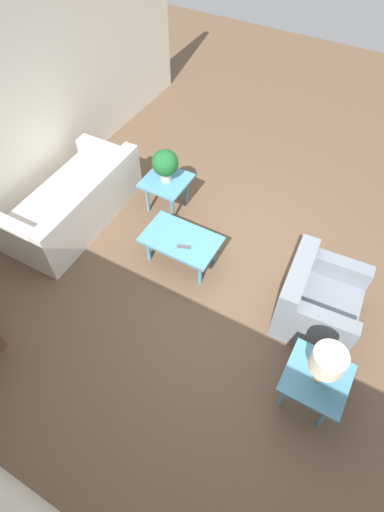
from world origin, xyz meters
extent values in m
plane|color=brown|center=(0.00, 0.00, 0.00)|extent=(14.00, 14.00, 0.00)
cube|color=silver|center=(0.00, 3.06, 1.35)|extent=(7.20, 0.12, 2.70)
cube|color=silver|center=(3.06, 0.00, 1.35)|extent=(0.12, 7.20, 2.70)
cube|color=silver|center=(2.28, 0.16, 0.21)|extent=(0.98, 1.99, 0.42)
cube|color=silver|center=(1.90, 0.15, 0.58)|extent=(0.23, 1.97, 0.32)
cube|color=silver|center=(2.29, -0.73, 0.53)|extent=(0.95, 0.22, 0.21)
cube|color=silver|center=(2.26, 1.04, 0.53)|extent=(0.95, 0.22, 0.21)
cube|color=slate|center=(-1.17, 0.05, 0.20)|extent=(0.90, 0.97, 0.40)
cube|color=slate|center=(-0.85, 0.08, 0.60)|extent=(0.27, 0.93, 0.40)
cube|color=slate|center=(-1.20, 0.43, 0.53)|extent=(0.84, 0.22, 0.26)
cube|color=slate|center=(-1.14, -0.32, 0.53)|extent=(0.84, 0.22, 0.26)
cube|color=teal|center=(0.60, 0.09, 0.40)|extent=(0.94, 0.57, 0.04)
cylinder|color=teal|center=(0.23, -0.10, 0.19)|extent=(0.05, 0.05, 0.38)
cylinder|color=teal|center=(0.97, -0.10, 0.19)|extent=(0.05, 0.05, 0.38)
cylinder|color=teal|center=(0.23, 0.28, 0.19)|extent=(0.05, 0.05, 0.38)
cylinder|color=teal|center=(0.97, 0.28, 0.19)|extent=(0.05, 0.05, 0.38)
cube|color=teal|center=(1.26, -0.65, 0.49)|extent=(0.59, 0.59, 0.04)
cylinder|color=teal|center=(1.06, -0.85, 0.24)|extent=(0.04, 0.04, 0.48)
cylinder|color=teal|center=(1.46, -0.85, 0.24)|extent=(0.04, 0.04, 0.48)
cylinder|color=teal|center=(1.06, -0.45, 0.24)|extent=(0.04, 0.04, 0.48)
cylinder|color=teal|center=(1.46, -0.45, 0.24)|extent=(0.04, 0.04, 0.48)
cube|color=teal|center=(-1.40, 0.99, 0.49)|extent=(0.59, 0.59, 0.04)
cylinder|color=teal|center=(-1.60, 0.79, 0.24)|extent=(0.04, 0.04, 0.48)
cylinder|color=teal|center=(-1.20, 0.79, 0.24)|extent=(0.04, 0.04, 0.48)
cylinder|color=teal|center=(-1.60, 1.19, 0.24)|extent=(0.04, 0.04, 0.48)
cylinder|color=teal|center=(-1.20, 1.19, 0.24)|extent=(0.04, 0.04, 0.48)
cylinder|color=#B2ADA3|center=(1.26, -0.65, 0.58)|extent=(0.15, 0.15, 0.14)
sphere|color=#195B28|center=(1.26, -0.65, 0.80)|extent=(0.35, 0.35, 0.35)
cylinder|color=#997F4C|center=(-1.40, 0.99, 0.64)|extent=(0.10, 0.10, 0.26)
cylinder|color=beige|center=(-1.40, 0.99, 0.88)|extent=(0.30, 0.30, 0.22)
cube|color=#4C4C51|center=(0.50, 0.19, 0.43)|extent=(0.16, 0.10, 0.02)
camera|label=1|loc=(-1.07, 2.78, 4.11)|focal=28.00mm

